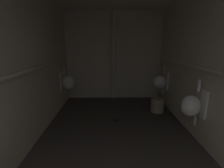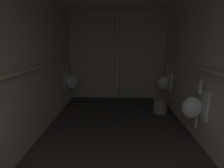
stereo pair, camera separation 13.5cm
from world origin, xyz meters
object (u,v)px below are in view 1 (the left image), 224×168
waste_bin (157,105)px  floor_drain (116,120)px  urinal_right_mid (192,105)px  urinal_right_far (160,82)px  standpipe_back_wall (114,57)px  urinal_left_mid (68,82)px

waste_bin → floor_drain: bearing=-156.2°
urinal_right_mid → urinal_right_far: (0.00, 1.60, 0.00)m
urinal_right_far → floor_drain: (-1.15, -0.87, -0.61)m
standpipe_back_wall → floor_drain: size_ratio=16.77×
standpipe_back_wall → waste_bin: bearing=-43.7°
urinal_left_mid → urinal_right_mid: bearing=-34.6°
urinal_left_mid → urinal_right_far: 2.34m
urinal_left_mid → urinal_right_far: size_ratio=1.00×
urinal_right_far → standpipe_back_wall: bearing=156.3°
urinal_right_mid → urinal_right_far: 1.60m
urinal_right_far → floor_drain: 1.57m
floor_drain → urinal_right_mid: bearing=-32.2°
urinal_right_far → waste_bin: 0.65m
urinal_right_far → standpipe_back_wall: 1.40m
urinal_left_mid → waste_bin: bearing=-11.8°
standpipe_back_wall → floor_drain: 1.83m
urinal_right_far → standpipe_back_wall: (-1.17, 0.51, 0.58)m
urinal_right_mid → standpipe_back_wall: 2.48m
floor_drain → waste_bin: size_ratio=0.43×
floor_drain → waste_bin: (0.98, 0.43, 0.16)m
urinal_left_mid → urinal_right_far: (2.34, -0.02, 0.00)m
floor_drain → waste_bin: bearing=23.8°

